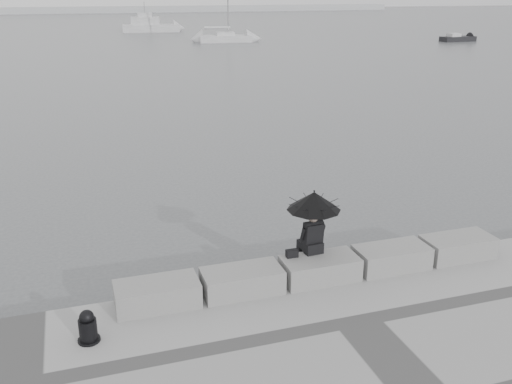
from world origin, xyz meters
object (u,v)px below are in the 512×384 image
object	(u,v)px
sailboat_right	(225,38)
motor_cruiser	(151,26)
seated_person	(314,208)
mooring_bollard	(88,329)
small_motorboat	(458,39)

from	to	relation	value
sailboat_right	motor_cruiser	bearing A→B (deg)	114.08
sailboat_right	seated_person	bearing A→B (deg)	-96.45
seated_person	sailboat_right	distance (m)	61.71
seated_person	mooring_bollard	xyz separation A→B (m)	(-4.67, -1.13, -1.24)
mooring_bollard	sailboat_right	bearing A→B (deg)	72.69
motor_cruiser	small_motorboat	bearing A→B (deg)	-32.62
sailboat_right	mooring_bollard	bearing A→B (deg)	-100.29
sailboat_right	motor_cruiser	size ratio (longest dim) A/B	1.49
seated_person	mooring_bollard	bearing A→B (deg)	-170.27
mooring_bollard	small_motorboat	xyz separation A→B (m)	(46.97, 53.07, -0.44)
mooring_bollard	small_motorboat	bearing A→B (deg)	48.49
sailboat_right	motor_cruiser	xyz separation A→B (m)	(-6.16, 20.09, 0.35)
seated_person	sailboat_right	world-z (taller)	sailboat_right
seated_person	small_motorboat	xyz separation A→B (m)	(42.30, 51.94, -1.68)
seated_person	small_motorboat	world-z (taller)	seated_person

